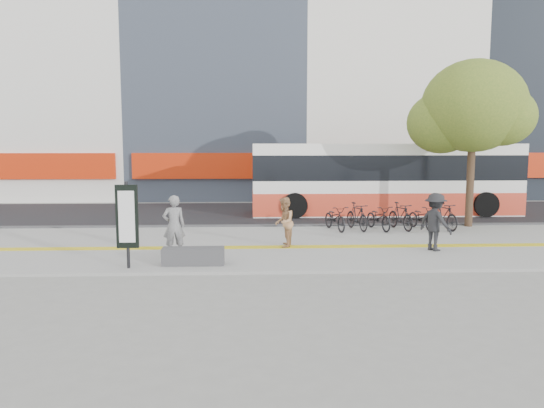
{
  "coord_description": "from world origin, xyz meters",
  "views": [
    {
      "loc": [
        -1.11,
        -14.48,
        3.22
      ],
      "look_at": [
        -0.41,
        2.0,
        1.29
      ],
      "focal_mm": 34.21,
      "sensor_mm": 36.0,
      "label": 1
    }
  ],
  "objects_px": {
    "bench": "(193,256)",
    "pedestrian_tan": "(284,222)",
    "pedestrian_dark": "(435,222)",
    "signboard": "(127,218)",
    "street_tree": "(472,109)",
    "seated_woman": "(174,226)",
    "bus": "(384,181)"
  },
  "relations": [
    {
      "from": "pedestrian_tan",
      "to": "pedestrian_dark",
      "type": "distance_m",
      "value": 4.46
    },
    {
      "from": "street_tree",
      "to": "bus",
      "type": "relative_size",
      "value": 0.53
    },
    {
      "from": "street_tree",
      "to": "bus",
      "type": "distance_m",
      "value": 5.25
    },
    {
      "from": "seated_woman",
      "to": "pedestrian_dark",
      "type": "xyz_separation_m",
      "value": [
        7.57,
        0.41,
        -0.01
      ]
    },
    {
      "from": "bench",
      "to": "street_tree",
      "type": "height_order",
      "value": "street_tree"
    },
    {
      "from": "seated_woman",
      "to": "pedestrian_dark",
      "type": "bearing_deg",
      "value": 167.92
    },
    {
      "from": "street_tree",
      "to": "pedestrian_dark",
      "type": "bearing_deg",
      "value": -122.52
    },
    {
      "from": "bench",
      "to": "pedestrian_tan",
      "type": "bearing_deg",
      "value": 41.47
    },
    {
      "from": "bus",
      "to": "pedestrian_dark",
      "type": "height_order",
      "value": "bus"
    },
    {
      "from": "pedestrian_tan",
      "to": "bench",
      "type": "bearing_deg",
      "value": -38.55
    },
    {
      "from": "bench",
      "to": "seated_woman",
      "type": "relative_size",
      "value": 0.93
    },
    {
      "from": "pedestrian_tan",
      "to": "pedestrian_dark",
      "type": "bearing_deg",
      "value": 91.02
    },
    {
      "from": "street_tree",
      "to": "pedestrian_dark",
      "type": "distance_m",
      "value": 6.42
    },
    {
      "from": "signboard",
      "to": "pedestrian_tan",
      "type": "xyz_separation_m",
      "value": [
        4.12,
        2.53,
        -0.53
      ]
    },
    {
      "from": "signboard",
      "to": "bus",
      "type": "relative_size",
      "value": 0.19
    },
    {
      "from": "signboard",
      "to": "pedestrian_tan",
      "type": "bearing_deg",
      "value": 31.57
    },
    {
      "from": "signboard",
      "to": "seated_woman",
      "type": "bearing_deg",
      "value": 56.37
    },
    {
      "from": "bench",
      "to": "pedestrian_dark",
      "type": "distance_m",
      "value": 7.11
    },
    {
      "from": "signboard",
      "to": "pedestrian_dark",
      "type": "bearing_deg",
      "value": 12.16
    },
    {
      "from": "signboard",
      "to": "bench",
      "type": "bearing_deg",
      "value": 10.81
    },
    {
      "from": "pedestrian_tan",
      "to": "signboard",
      "type": "bearing_deg",
      "value": -48.46
    },
    {
      "from": "bus",
      "to": "pedestrian_dark",
      "type": "xyz_separation_m",
      "value": [
        -0.59,
        -8.17,
        -0.61
      ]
    },
    {
      "from": "street_tree",
      "to": "pedestrian_tan",
      "type": "distance_m",
      "value": 8.98
    },
    {
      "from": "bench",
      "to": "seated_woman",
      "type": "distance_m",
      "value": 1.44
    },
    {
      "from": "signboard",
      "to": "street_tree",
      "type": "height_order",
      "value": "street_tree"
    },
    {
      "from": "bench",
      "to": "pedestrian_tan",
      "type": "height_order",
      "value": "pedestrian_tan"
    },
    {
      "from": "street_tree",
      "to": "pedestrian_dark",
      "type": "xyz_separation_m",
      "value": [
        -2.86,
        -4.49,
        -3.58
      ]
    },
    {
      "from": "bench",
      "to": "pedestrian_dark",
      "type": "height_order",
      "value": "pedestrian_dark"
    },
    {
      "from": "signboard",
      "to": "pedestrian_dark",
      "type": "xyz_separation_m",
      "value": [
        8.52,
        1.84,
        -0.44
      ]
    },
    {
      "from": "bench",
      "to": "signboard",
      "type": "distance_m",
      "value": 1.94
    },
    {
      "from": "bus",
      "to": "pedestrian_tan",
      "type": "distance_m",
      "value": 9.02
    },
    {
      "from": "street_tree",
      "to": "pedestrian_tan",
      "type": "height_order",
      "value": "street_tree"
    }
  ]
}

